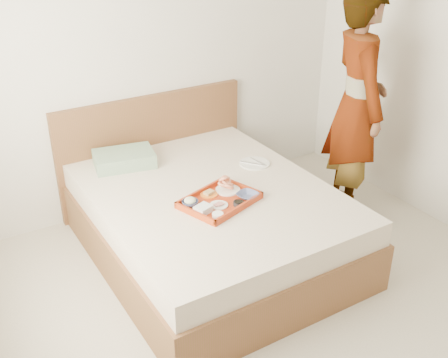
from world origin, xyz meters
name	(u,v)px	position (x,y,z in m)	size (l,w,h in m)	color
ground	(305,328)	(0.00, 0.00, 0.00)	(3.50, 4.00, 0.01)	beige
wall_back	(155,50)	(0.00, 2.00, 1.30)	(3.50, 0.01, 2.60)	silver
bed	(211,222)	(-0.08, 1.00, 0.27)	(1.65, 2.00, 0.53)	brown
headboard	(153,149)	(-0.08, 1.97, 0.47)	(1.65, 0.06, 0.95)	brown
pillow	(124,159)	(-0.45, 1.70, 0.58)	(0.45, 0.31, 0.11)	#84A781
tray	(220,200)	(-0.12, 0.81, 0.55)	(0.50, 0.36, 0.05)	#AF3A0F
prawn_plate	(228,190)	(0.00, 0.91, 0.55)	(0.17, 0.17, 0.01)	white
navy_bowl_big	(248,196)	(0.06, 0.75, 0.56)	(0.14, 0.14, 0.03)	navy
sauce_dish	(239,203)	(-0.04, 0.70, 0.56)	(0.07, 0.07, 0.03)	black
meat_plate	(219,205)	(-0.16, 0.76, 0.55)	(0.12, 0.12, 0.01)	white
bread_plate	(209,194)	(-0.14, 0.93, 0.55)	(0.12, 0.12, 0.01)	orange
salad_bowl	(190,203)	(-0.32, 0.87, 0.56)	(0.11, 0.11, 0.03)	navy
plastic_tub	(203,209)	(-0.29, 0.75, 0.57)	(0.10, 0.09, 0.05)	silver
cheese_round	(218,215)	(-0.24, 0.65, 0.56)	(0.07, 0.07, 0.03)	white
dinner_plate	(255,163)	(0.42, 1.19, 0.54)	(0.24, 0.24, 0.01)	white
person	(357,105)	(1.22, 0.96, 0.93)	(0.68, 0.45, 1.86)	silver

